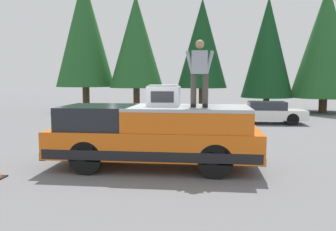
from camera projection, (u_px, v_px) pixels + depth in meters
The scene contains 10 objects.
ground_plane at pixel (135, 164), 9.80m from camera, with size 90.00×90.00×0.00m, color slate.
pickup_truck at pixel (155, 135), 9.34m from camera, with size 2.01×5.54×1.65m.
compressor_unit at pixel (164, 96), 9.20m from camera, with size 0.65×0.84×0.56m.
person_on_truck_bed at pixel (200, 71), 8.84m from camera, with size 0.29×0.72×1.69m.
parked_car_white at pixel (265, 112), 18.54m from camera, with size 1.64×4.10×1.16m.
conifer_far_left at pixel (326, 42), 24.01m from camera, with size 4.54×4.54×8.74m.
conifer_left at pixel (268, 48), 24.53m from camera, with size 3.60×3.60×8.03m.
conifer_center_left at pixel (202, 44), 24.48m from camera, with size 3.50×3.50×7.89m.
conifer_center_right at pixel (136, 42), 24.32m from camera, with size 3.74×3.74×8.14m.
conifer_right at pixel (85, 31), 25.34m from camera, with size 4.20×4.20×9.79m.
Camera 1 is at (-9.43, -2.03, 2.38)m, focal length 37.50 mm.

